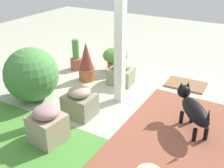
% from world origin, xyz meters
% --- Properties ---
extents(ground_plane, '(12.00, 12.00, 0.00)m').
position_xyz_m(ground_plane, '(0.00, 0.00, 0.00)').
color(ground_plane, '#AEAF9A').
extents(brick_path, '(1.80, 2.40, 0.02)m').
position_xyz_m(brick_path, '(-1.05, 0.61, 0.01)').
color(brick_path, brown).
rests_on(brick_path, ground).
extents(porch_pillar, '(0.13, 0.13, 2.49)m').
position_xyz_m(porch_pillar, '(0.24, 0.03, 1.24)').
color(porch_pillar, white).
rests_on(porch_pillar, ground).
extents(stone_planter_nearest, '(0.44, 0.37, 0.40)m').
position_xyz_m(stone_planter_nearest, '(0.50, -0.50, 0.19)').
color(stone_planter_nearest, gray).
rests_on(stone_planter_nearest, ground).
extents(stone_planter_mid, '(0.42, 0.37, 0.44)m').
position_xyz_m(stone_planter_mid, '(0.51, 0.70, 0.21)').
color(stone_planter_mid, gray).
rests_on(stone_planter_mid, ground).
extents(stone_planter_far, '(0.42, 0.42, 0.48)m').
position_xyz_m(stone_planter_far, '(0.51, 1.37, 0.23)').
color(stone_planter_far, gray).
rests_on(stone_planter_far, ground).
extents(round_shrub, '(0.83, 0.83, 0.83)m').
position_xyz_m(round_shrub, '(1.43, 0.67, 0.42)').
color(round_shrub, '#437D3D').
rests_on(round_shrub, ground).
extents(terracotta_pot_spiky, '(0.29, 0.29, 0.70)m').
position_xyz_m(terracotta_pot_spiky, '(1.11, -0.34, 0.34)').
color(terracotta_pot_spiky, '#A65533').
rests_on(terracotta_pot_spiky, ground).
extents(terracotta_pot_broad, '(0.48, 0.48, 0.46)m').
position_xyz_m(terracotta_pot_broad, '(0.87, -0.96, 0.27)').
color(terracotta_pot_broad, '#AD533A').
rests_on(terracotta_pot_broad, ground).
extents(terracotta_pot_tall, '(0.23, 0.23, 0.61)m').
position_xyz_m(terracotta_pot_tall, '(1.57, -0.65, 0.22)').
color(terracotta_pot_tall, '#A14F3E').
rests_on(terracotta_pot_tall, ground).
extents(dog, '(0.62, 0.69, 0.54)m').
position_xyz_m(dog, '(-0.96, 0.27, 0.31)').
color(dog, black).
rests_on(dog, ground).
extents(doormat, '(0.68, 0.47, 0.03)m').
position_xyz_m(doormat, '(-0.52, -1.00, 0.01)').
color(doormat, brown).
rests_on(doormat, ground).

